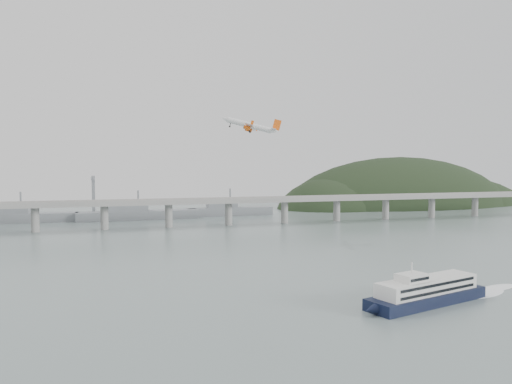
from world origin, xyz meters
name	(u,v)px	position (x,y,z in m)	size (l,w,h in m)	color
ground	(292,279)	(0.00, 0.00, 0.00)	(900.00, 900.00, 0.00)	slate
bridge	(204,205)	(-1.15, 200.00, 17.65)	(800.00, 22.00, 23.90)	gray
headland	(410,220)	(285.18, 331.75, -19.34)	(365.00, 155.00, 156.00)	black
distant_fleet	(13,216)	(-155.36, 265.08, 6.22)	(453.00, 60.90, 40.00)	slate
ferry	(427,292)	(33.44, -51.26, 4.43)	(84.97, 31.93, 16.33)	black
airliner	(251,126)	(12.79, 108.21, 76.23)	(37.67, 35.18, 12.91)	silver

